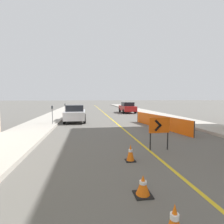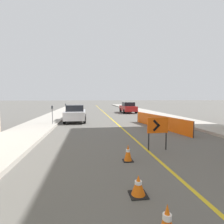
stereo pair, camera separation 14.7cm
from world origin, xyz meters
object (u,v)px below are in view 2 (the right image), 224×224
at_px(arrow_barricade_primary, 158,127).
at_px(parking_meter_far_curb, 66,107).
at_px(traffic_cone_fourth, 167,222).
at_px(traffic_cone_farthest, 128,153).
at_px(parked_car_curb_mid, 128,108).
at_px(parked_car_curb_near, 75,113).
at_px(parking_meter_near_curb, 52,111).
at_px(traffic_cone_fifth, 138,186).

xyz_separation_m(arrow_barricade_primary, parking_meter_far_curb, (-5.76, 16.10, 0.11)).
distance_m(traffic_cone_fourth, parking_meter_far_curb, 21.10).
bearing_deg(traffic_cone_farthest, parked_car_curb_mid, 76.68).
bearing_deg(arrow_barricade_primary, parked_car_curb_mid, 79.10).
relative_size(traffic_cone_farthest, parked_car_curb_near, 0.14).
xyz_separation_m(traffic_cone_fourth, parking_meter_near_curb, (-4.01, 11.91, 0.92)).
relative_size(arrow_barricade_primary, parking_meter_near_curb, 0.96).
relative_size(traffic_cone_fourth, parking_meter_far_curb, 0.45).
bearing_deg(traffic_cone_farthest, traffic_cone_fourth, -93.08).
xyz_separation_m(traffic_cone_farthest, parked_car_curb_mid, (4.58, 19.36, 0.50)).
height_order(arrow_barricade_primary, parked_car_curb_near, parked_car_curb_near).
distance_m(traffic_cone_farthest, parking_meter_near_curb, 9.47).
bearing_deg(parking_meter_far_curb, parked_car_curb_near, -75.69).
height_order(traffic_cone_fourth, arrow_barricade_primary, arrow_barricade_primary).
bearing_deg(parked_car_curb_mid, parking_meter_far_curb, -166.61).
xyz_separation_m(traffic_cone_fifth, arrow_barricade_primary, (1.84, 3.31, 0.77)).
bearing_deg(traffic_cone_fifth, arrow_barricade_primary, 60.93).
distance_m(traffic_cone_farthest, parking_meter_far_curb, 17.74).
bearing_deg(traffic_cone_fifth, parking_meter_near_curb, 110.24).
distance_m(parked_car_curb_near, parked_car_curb_mid, 11.20).
distance_m(parked_car_curb_near, parking_meter_far_curb, 6.73).
bearing_deg(traffic_cone_fifth, traffic_cone_fourth, -86.12).
distance_m(traffic_cone_farthest, parked_car_curb_mid, 19.90).
bearing_deg(arrow_barricade_primary, parked_car_curb_near, 111.63).
distance_m(parked_car_curb_mid, parking_meter_far_curb, 9.04).
height_order(parked_car_curb_near, parking_meter_far_curb, parked_car_curb_near).
bearing_deg(traffic_cone_farthest, arrow_barricade_primary, 35.55).
distance_m(arrow_barricade_primary, parked_car_curb_near, 10.43).
bearing_deg(parked_car_curb_mid, traffic_cone_farthest, -103.61).
distance_m(traffic_cone_fifth, parking_meter_near_curb, 11.37).
bearing_deg(traffic_cone_fourth, traffic_cone_farthest, 86.92).
distance_m(traffic_cone_fifth, parked_car_curb_near, 13.10).
xyz_separation_m(traffic_cone_fifth, parking_meter_far_curb, (-3.92, 19.41, 0.88)).
bearing_deg(parking_meter_near_curb, parked_car_curb_mid, 51.21).
height_order(traffic_cone_farthest, parking_meter_far_curb, parking_meter_far_curb).
xyz_separation_m(traffic_cone_fifth, traffic_cone_farthest, (0.27, 2.19, 0.06)).
height_order(parking_meter_near_curb, parking_meter_far_curb, parking_meter_near_curb).
height_order(traffic_cone_farthest, parking_meter_near_curb, parking_meter_near_curb).
bearing_deg(parking_meter_near_curb, traffic_cone_fourth, -71.42).
distance_m(traffic_cone_farthest, parked_car_curb_near, 11.01).
height_order(arrow_barricade_primary, parked_car_curb_mid, parked_car_curb_mid).
xyz_separation_m(traffic_cone_fourth, parked_car_curb_mid, (4.77, 22.83, 0.51)).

